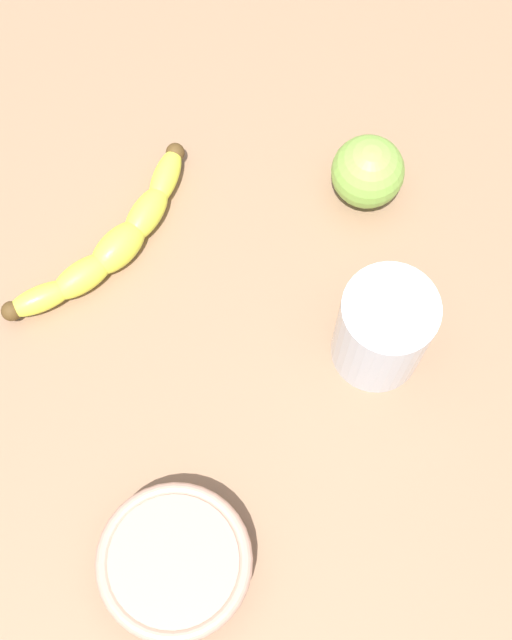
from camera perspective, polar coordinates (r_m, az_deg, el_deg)
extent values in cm
cube|color=#89664B|center=(80.84, -1.97, -1.09)|extent=(120.00, 120.00, 3.00)
ellipsoid|color=yellow|center=(81.00, -13.61, 1.35)|extent=(2.40, 6.24, 2.35)
ellipsoid|color=yellow|center=(81.04, -11.05, 2.77)|extent=(4.07, 6.68, 2.81)
ellipsoid|color=yellow|center=(81.64, -8.83, 4.61)|extent=(5.53, 7.01, 3.27)
ellipsoid|color=yellow|center=(82.78, -7.06, 6.76)|extent=(5.93, 6.68, 2.81)
ellipsoid|color=yellow|center=(84.37, -5.83, 9.08)|extent=(6.19, 5.92, 2.35)
sphere|color=#513819|center=(81.22, -15.42, 0.56)|extent=(1.80, 1.80, 1.80)
sphere|color=#513819|center=(85.63, -5.20, 10.65)|extent=(1.80, 1.80, 1.80)
cylinder|color=silver|center=(74.59, 8.13, -0.65)|extent=(7.86, 7.86, 10.52)
cylinder|color=pink|center=(75.16, 8.07, -0.80)|extent=(7.36, 7.36, 8.81)
cylinder|color=tan|center=(73.12, -5.16, -15.26)|extent=(10.18, 10.18, 4.59)
torus|color=tan|center=(71.43, -5.28, -15.15)|extent=(12.26, 12.26, 1.20)
sphere|color=#84B747|center=(82.88, 7.18, 9.41)|extent=(6.74, 6.74, 6.74)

